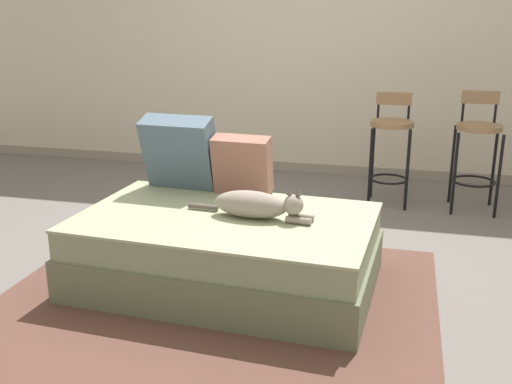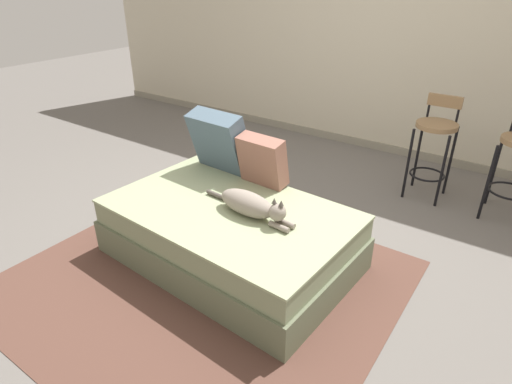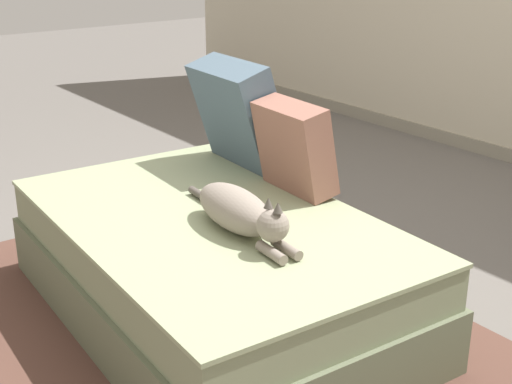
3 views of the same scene
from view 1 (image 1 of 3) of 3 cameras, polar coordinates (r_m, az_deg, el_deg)
ground_plane at (r=3.86m, az=-1.08°, el=-6.24°), size 16.00×16.00×0.00m
wall_back_panel at (r=5.75m, az=4.90°, el=14.68°), size 8.00×0.10×2.60m
wall_baseboard_trim at (r=5.88m, az=4.51°, el=2.35°), size 8.00×0.02×0.09m
area_rug at (r=3.25m, az=-4.36°, el=-10.86°), size 2.35×2.14×0.01m
couch at (r=3.42m, az=-2.86°, el=-5.51°), size 1.71×1.13×0.42m
throw_pillow_corner at (r=3.82m, az=-7.23°, el=3.79°), size 0.47×0.32×0.48m
throw_pillow_middle at (r=3.68m, az=-1.32°, el=2.60°), size 0.37×0.22×0.37m
cat at (r=3.29m, az=0.02°, el=-1.22°), size 0.74×0.20×0.19m
bar_stool_near_window at (r=4.90m, az=12.75°, el=4.97°), size 0.34×0.34×0.89m
bar_stool_by_doorway at (r=4.94m, az=20.33°, el=4.37°), size 0.34×0.34×0.92m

